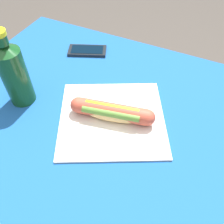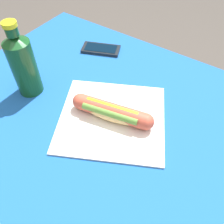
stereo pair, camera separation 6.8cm
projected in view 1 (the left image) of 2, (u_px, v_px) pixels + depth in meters
name	position (u px, v px, depth m)	size (l,w,h in m)	color
ground_plane	(122.00, 220.00, 1.25)	(6.00, 6.00, 0.00)	#47423D
dining_table	(128.00, 158.00, 0.77)	(1.23, 0.86, 0.77)	brown
paper_wrapper	(112.00, 118.00, 0.70)	(0.30, 0.29, 0.01)	silver
hot_dog	(112.00, 112.00, 0.68)	(0.24, 0.09, 0.05)	#E5BC75
cell_phone	(87.00, 51.00, 0.91)	(0.16, 0.12, 0.01)	black
soda_bottle	(14.00, 73.00, 0.68)	(0.08, 0.08, 0.24)	#14471E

